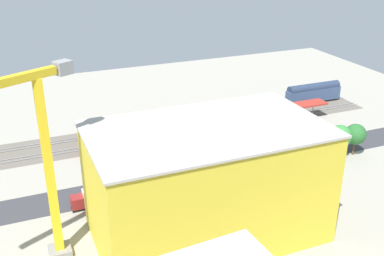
# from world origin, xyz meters

# --- Properties ---
(ground_plane) EXTENTS (170.39, 170.39, 0.00)m
(ground_plane) POSITION_xyz_m (0.00, 0.00, 0.00)
(ground_plane) COLOR #9E998C
(ground_plane) RESTS_ON ground
(rail_bed) EXTENTS (106.54, 14.58, 0.01)m
(rail_bed) POSITION_xyz_m (0.00, -21.75, 0.00)
(rail_bed) COLOR #665E54
(rail_bed) RESTS_ON ground
(street_asphalt) EXTENTS (106.52, 9.34, 0.01)m
(street_asphalt) POSITION_xyz_m (0.00, 3.69, 0.00)
(street_asphalt) COLOR #38383D
(street_asphalt) RESTS_ON ground
(track_rails) EXTENTS (106.49, 8.14, 0.12)m
(track_rails) POSITION_xyz_m (0.00, -21.75, 0.18)
(track_rails) COLOR #9E9EA8
(track_rails) RESTS_ON ground
(platform_canopy_near) EXTENTS (69.28, 4.65, 4.61)m
(platform_canopy_near) POSITION_xyz_m (-3.25, -14.61, 4.35)
(platform_canopy_near) COLOR #A82D23
(platform_canopy_near) RESTS_ON ground
(platform_canopy_far) EXTENTS (45.41, 4.47, 4.38)m
(platform_canopy_far) POSITION_xyz_m (6.75, -22.22, 4.16)
(platform_canopy_far) COLOR #B73328
(platform_canopy_far) RESTS_ON ground
(locomotive) EXTENTS (15.22, 2.72, 4.91)m
(locomotive) POSITION_xyz_m (-21.29, -24.87, 1.74)
(locomotive) COLOR black
(locomotive) RESTS_ON ground
(passenger_coach) EXTENTS (18.45, 2.96, 6.23)m
(passenger_coach) POSITION_xyz_m (-41.95, -24.87, 3.29)
(passenger_coach) COLOR black
(passenger_coach) RESTS_ON ground
(freight_coach_far) EXTENTS (16.62, 3.02, 5.98)m
(freight_coach_far) POSITION_xyz_m (15.40, -18.62, 3.14)
(freight_coach_far) COLOR black
(freight_coach_far) RESTS_ON ground
(parked_car_0) EXTENTS (4.23, 1.78, 1.72)m
(parked_car_0) POSITION_xyz_m (-14.48, -0.27, 0.77)
(parked_car_0) COLOR black
(parked_car_0) RESTS_ON ground
(parked_car_1) EXTENTS (4.13, 2.04, 1.80)m
(parked_car_1) POSITION_xyz_m (-7.18, -0.23, 0.80)
(parked_car_1) COLOR black
(parked_car_1) RESTS_ON ground
(parked_car_2) EXTENTS (4.68, 1.84, 1.70)m
(parked_car_2) POSITION_xyz_m (-0.05, 0.11, 0.75)
(parked_car_2) COLOR black
(parked_car_2) RESTS_ON ground
(parked_car_3) EXTENTS (4.72, 1.99, 1.62)m
(parked_car_3) POSITION_xyz_m (6.83, 0.14, 0.72)
(parked_car_3) COLOR black
(parked_car_3) RESTS_ON ground
(parked_car_4) EXTENTS (4.40, 1.98, 1.73)m
(parked_car_4) POSITION_xyz_m (13.82, 0.47, 0.76)
(parked_car_4) COLOR black
(parked_car_4) RESTS_ON ground
(construction_building) EXTENTS (38.68, 22.53, 19.79)m
(construction_building) POSITION_xyz_m (16.09, 23.86, 9.90)
(construction_building) COLOR yellow
(construction_building) RESTS_ON ground
(construction_roof_slab) EXTENTS (39.28, 23.14, 0.40)m
(construction_roof_slab) POSITION_xyz_m (16.09, 23.86, 19.99)
(construction_roof_slab) COLOR #B7B2A8
(construction_roof_slab) RESTS_ON construction_building
(tower_crane) EXTENTS (25.15, 13.68, 32.14)m
(tower_crane) POSITION_xyz_m (43.32, 21.43, 19.31)
(tower_crane) COLOR gray
(tower_crane) RESTS_ON ground
(box_truck_0) EXTENTS (9.05, 3.14, 3.57)m
(box_truck_0) POSITION_xyz_m (9.30, 5.70, 1.73)
(box_truck_0) COLOR black
(box_truck_0) RESTS_ON ground
(box_truck_1) EXTENTS (9.51, 2.54, 3.61)m
(box_truck_1) POSITION_xyz_m (32.36, 7.84, 1.74)
(box_truck_1) COLOR black
(box_truck_1) RESTS_ON ground
(street_tree_0) EXTENTS (4.45, 4.45, 7.17)m
(street_tree_0) POSITION_xyz_m (31.69, 8.31, 4.92)
(street_tree_0) COLOR brown
(street_tree_0) RESTS_ON ground
(street_tree_1) EXTENTS (5.99, 5.99, 8.36)m
(street_tree_1) POSITION_xyz_m (25.15, 9.43, 5.35)
(street_tree_1) COLOR brown
(street_tree_1) RESTS_ON ground
(street_tree_2) EXTENTS (5.47, 5.47, 7.89)m
(street_tree_2) POSITION_xyz_m (-25.06, 8.52, 5.13)
(street_tree_2) COLOR brown
(street_tree_2) RESTS_ON ground
(street_tree_3) EXTENTS (4.99, 4.99, 7.82)m
(street_tree_3) POSITION_xyz_m (-29.02, 9.17, 5.30)
(street_tree_3) COLOR brown
(street_tree_3) RESTS_ON ground
(street_tree_4) EXTENTS (5.48, 5.48, 7.72)m
(street_tree_4) POSITION_xyz_m (-12.41, 7.86, 4.97)
(street_tree_4) COLOR brown
(street_tree_4) RESTS_ON ground
(traffic_light) EXTENTS (0.50, 0.36, 7.22)m
(traffic_light) POSITION_xyz_m (9.77, -1.21, 4.73)
(traffic_light) COLOR #333333
(traffic_light) RESTS_ON ground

